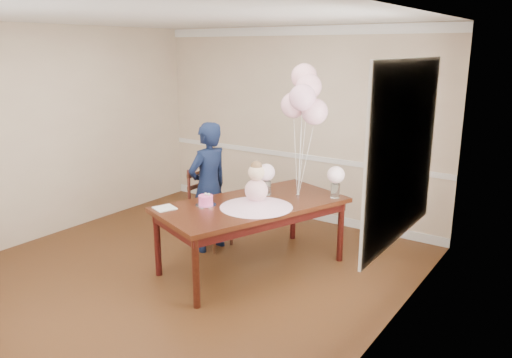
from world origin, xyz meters
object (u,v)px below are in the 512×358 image
object	(u,v)px
dining_table_top	(252,205)
dining_chair_seat	(211,213)
woman	(208,187)
birthday_cake	(206,200)

from	to	relation	value
dining_table_top	dining_chair_seat	bearing A→B (deg)	-176.24
woman	birthday_cake	bearing A→B (deg)	45.70
birthday_cake	woman	bearing A→B (deg)	127.59
birthday_cake	dining_chair_seat	size ratio (longest dim) A/B	0.36
dining_table_top	woman	size ratio (longest dim) A/B	1.30
dining_table_top	birthday_cake	world-z (taller)	birthday_cake
dining_table_top	birthday_cake	xyz separation A→B (m)	(-0.35, -0.36, 0.09)
dining_table_top	birthday_cake	distance (m)	0.51
dining_chair_seat	woman	world-z (taller)	woman
dining_table_top	woman	world-z (taller)	woman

